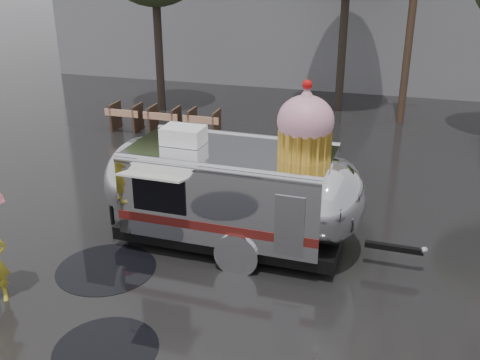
% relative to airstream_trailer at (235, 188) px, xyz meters
% --- Properties ---
extents(ground, '(120.00, 120.00, 0.00)m').
position_rel_airstream_trailer_xyz_m(ground, '(0.80, -2.97, -1.38)').
color(ground, black).
rests_on(ground, ground).
extents(puddles, '(13.42, 8.66, 0.01)m').
position_rel_airstream_trailer_xyz_m(puddles, '(3.02, -2.72, -1.38)').
color(puddles, black).
rests_on(puddles, ground).
extents(barricade_row, '(4.30, 0.80, 1.00)m').
position_rel_airstream_trailer_xyz_m(barricade_row, '(-4.75, 6.99, -0.86)').
color(barricade_row, '#473323').
rests_on(barricade_row, ground).
extents(airstream_trailer, '(7.31, 2.82, 3.94)m').
position_rel_airstream_trailer_xyz_m(airstream_trailer, '(0.00, 0.00, 0.00)').
color(airstream_trailer, silver).
rests_on(airstream_trailer, ground).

